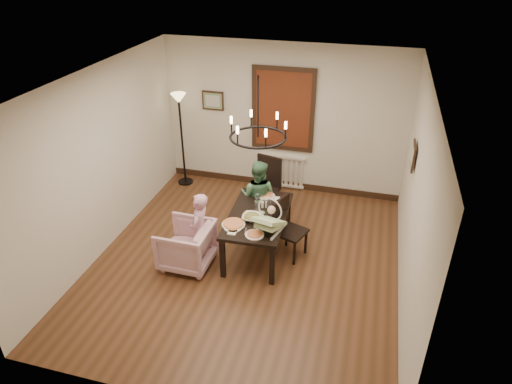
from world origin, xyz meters
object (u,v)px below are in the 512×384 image
at_px(elderly_woman, 200,235).
at_px(seated_man, 258,202).
at_px(chair_right, 291,229).
at_px(armchair, 186,245).
at_px(drinking_glass, 257,207).
at_px(dining_table, 258,219).
at_px(floor_lamp, 182,141).
at_px(baby_bouncer, 269,220).
at_px(chair_far, 263,188).

distance_m(elderly_woman, seated_man, 1.25).
relative_size(chair_right, armchair, 1.28).
relative_size(elderly_woman, drinking_glass, 7.60).
bearing_deg(armchair, dining_table, 121.71).
bearing_deg(drinking_glass, floor_lamp, 138.13).
bearing_deg(dining_table, seated_man, 102.46).
relative_size(baby_bouncer, drinking_glass, 4.16).
distance_m(armchair, floor_lamp, 2.70).
distance_m(dining_table, baby_bouncer, 0.53).
height_order(dining_table, chair_right, chair_right).
distance_m(seated_man, baby_bouncer, 1.16).
bearing_deg(baby_bouncer, chair_right, 75.15).
distance_m(dining_table, drinking_glass, 0.18).
bearing_deg(armchair, seated_man, 147.85).
bearing_deg(dining_table, drinking_glass, 111.11).
distance_m(chair_far, seated_man, 0.48).
relative_size(dining_table, elderly_woman, 1.57).
xyz_separation_m(chair_right, armchair, (-1.46, -0.63, -0.14)).
height_order(dining_table, elderly_woman, elderly_woman).
bearing_deg(drinking_glass, dining_table, -66.62).
distance_m(elderly_woman, drinking_glass, 0.95).
xyz_separation_m(drinking_glass, floor_lamp, (-1.96, 1.76, 0.13)).
distance_m(armchair, drinking_glass, 1.20).
bearing_deg(baby_bouncer, chair_far, 120.81).
xyz_separation_m(chair_far, baby_bouncer, (0.46, -1.50, 0.35)).
height_order(chair_far, armchair, chair_far).
height_order(chair_far, baby_bouncer, chair_far).
bearing_deg(baby_bouncer, armchair, -157.65).
xyz_separation_m(elderly_woman, floor_lamp, (-1.25, 2.33, 0.41)).
height_order(dining_table, seated_man, seated_man).
relative_size(elderly_woman, floor_lamp, 0.54).
xyz_separation_m(seated_man, floor_lamp, (-1.84, 1.22, 0.38)).
distance_m(chair_far, elderly_woman, 1.68).
bearing_deg(drinking_glass, elderly_woman, -141.61).
relative_size(chair_far, seated_man, 1.02).
bearing_deg(seated_man, floor_lamp, -30.17).
bearing_deg(chair_right, dining_table, 116.78).
bearing_deg(armchair, elderly_woman, 117.77).
relative_size(armchair, floor_lamp, 0.42).
xyz_separation_m(elderly_woman, seated_man, (0.59, 1.10, 0.03)).
xyz_separation_m(chair_right, drinking_glass, (-0.55, 0.04, 0.28)).
bearing_deg(dining_table, floor_lamp, 134.91).
bearing_deg(elderly_woman, drinking_glass, 128.68).
relative_size(seated_man, drinking_glass, 8.13).
distance_m(armchair, baby_bouncer, 1.34).
xyz_separation_m(chair_right, seated_man, (-0.67, 0.57, 0.04)).
distance_m(drinking_glass, floor_lamp, 2.64).
distance_m(chair_right, floor_lamp, 3.12).
distance_m(dining_table, seated_man, 0.66).
bearing_deg(baby_bouncer, drinking_glass, 136.29).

